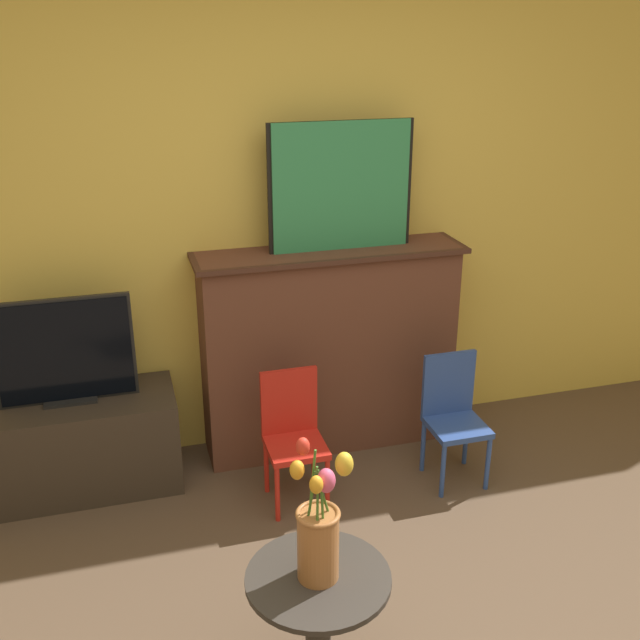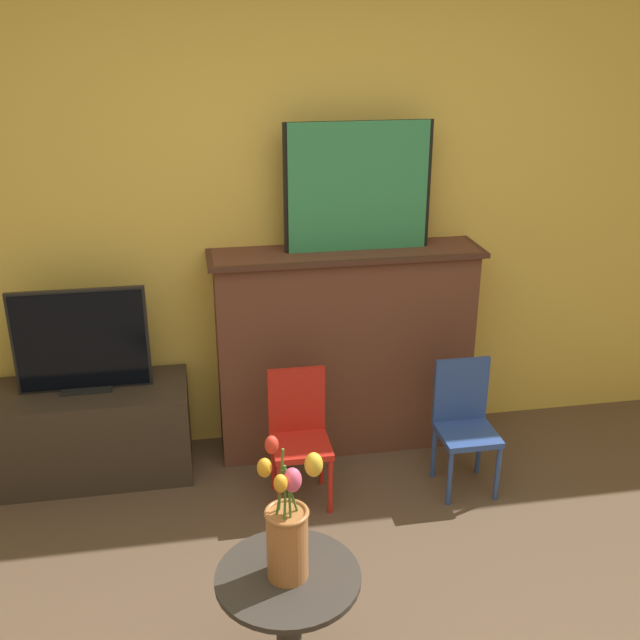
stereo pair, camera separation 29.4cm
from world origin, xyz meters
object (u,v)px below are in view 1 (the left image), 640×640
Objects in this scene: chair_red at (293,431)px; vase_tulips at (319,532)px; tv_monitor at (64,352)px; painting at (341,186)px; chair_blue at (453,412)px.

chair_red is 1.27m from vase_tulips.
tv_monitor is at bearing 116.78° from vase_tulips.
painting is at bearing 50.78° from chair_red.
chair_red and chair_blue have the same top height.
painting reaches higher than vase_tulips.
tv_monitor is 1.14m from chair_red.
vase_tulips reaches higher than chair_blue.
tv_monitor is 1.92m from chair_blue.
painting reaches higher than chair_red.
painting is at bearing 3.38° from tv_monitor.
chair_blue is 1.60m from vase_tulips.
tv_monitor is 1.31× the size of vase_tulips.
tv_monitor is at bearing 159.50° from chair_red.
vase_tulips is (-0.59, -1.67, -0.71)m from painting.
vase_tulips is at bearing -109.48° from painting.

